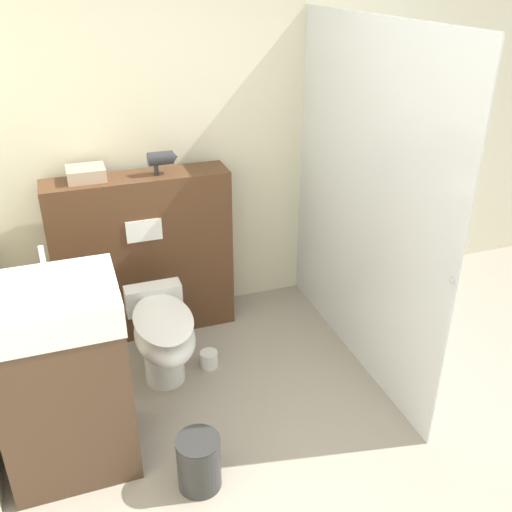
{
  "coord_description": "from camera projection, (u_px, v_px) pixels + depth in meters",
  "views": [
    {
      "loc": [
        -0.86,
        -1.72,
        2.25
      ],
      "look_at": [
        0.13,
        1.1,
        0.72
      ],
      "focal_mm": 40.0,
      "sensor_mm": 36.0,
      "label": 1
    }
  ],
  "objects": [
    {
      "name": "ground_plane",
      "position": [
        307.0,
        492.0,
        2.72
      ],
      "size": [
        12.0,
        12.0,
        0.0
      ],
      "primitive_type": "plane",
      "color": "#9E9384"
    },
    {
      "name": "wall_back",
      "position": [
        198.0,
        136.0,
        3.72
      ],
      "size": [
        8.0,
        0.06,
        2.5
      ],
      "color": "beige",
      "rests_on": "ground_plane"
    },
    {
      "name": "partition_panel",
      "position": [
        144.0,
        256.0,
        3.72
      ],
      "size": [
        1.14,
        0.27,
        1.1
      ],
      "color": "#51331E",
      "rests_on": "ground_plane"
    },
    {
      "name": "shower_glass",
      "position": [
        363.0,
        205.0,
        3.27
      ],
      "size": [
        0.04,
        1.76,
        2.03
      ],
      "color": "silver",
      "rests_on": "ground_plane"
    },
    {
      "name": "toilet",
      "position": [
        163.0,
        336.0,
        3.28
      ],
      "size": [
        0.34,
        0.65,
        0.54
      ],
      "color": "white",
      "rests_on": "ground_plane"
    },
    {
      "name": "sink_vanity",
      "position": [
        64.0,
        379.0,
        2.69
      ],
      "size": [
        0.59,
        0.51,
        1.14
      ],
      "color": "#473323",
      "rests_on": "ground_plane"
    },
    {
      "name": "hair_drier",
      "position": [
        162.0,
        159.0,
        3.45
      ],
      "size": [
        0.18,
        0.08,
        0.14
      ],
      "color": "#2D2D33",
      "rests_on": "partition_panel"
    },
    {
      "name": "folded_towel",
      "position": [
        86.0,
        174.0,
        3.38
      ],
      "size": [
        0.22,
        0.19,
        0.08
      ],
      "color": "tan",
      "rests_on": "partition_panel"
    },
    {
      "name": "spare_toilet_roll",
      "position": [
        209.0,
        359.0,
        3.56
      ],
      "size": [
        0.11,
        0.11,
        0.1
      ],
      "color": "white",
      "rests_on": "ground_plane"
    },
    {
      "name": "waste_bin",
      "position": [
        199.0,
        462.0,
        2.7
      ],
      "size": [
        0.21,
        0.21,
        0.28
      ],
      "color": "#2D2D2D",
      "rests_on": "ground_plane"
    }
  ]
}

